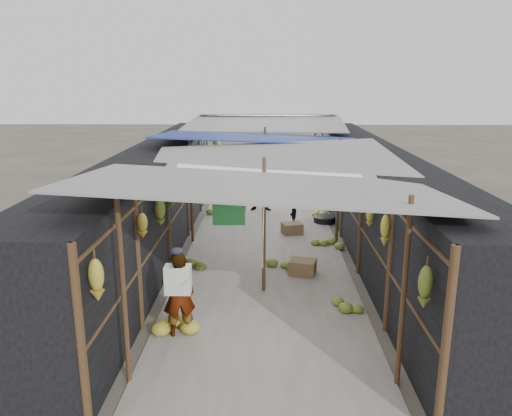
# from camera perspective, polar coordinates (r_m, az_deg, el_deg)

# --- Properties ---
(ground) EXTENTS (80.00, 80.00, 0.00)m
(ground) POSITION_cam_1_polar(r_m,az_deg,el_deg) (7.12, 0.73, -19.31)
(ground) COLOR #6B6356
(ground) RESTS_ON ground
(aisle_slab) EXTENTS (3.60, 16.00, 0.02)m
(aisle_slab) POSITION_cam_1_polar(r_m,az_deg,el_deg) (13.03, 0.97, -3.18)
(aisle_slab) COLOR #9E998E
(aisle_slab) RESTS_ON ground
(stall_left) EXTENTS (1.40, 15.00, 2.30)m
(stall_left) POSITION_cam_1_polar(r_m,az_deg,el_deg) (13.02, -10.99, 1.74)
(stall_left) COLOR black
(stall_left) RESTS_ON ground
(stall_right) EXTENTS (1.40, 15.00, 2.30)m
(stall_right) POSITION_cam_1_polar(r_m,az_deg,el_deg) (13.00, 12.98, 1.62)
(stall_right) COLOR black
(stall_right) RESTS_ON ground
(crate_near) EXTENTS (0.62, 0.54, 0.32)m
(crate_near) POSITION_cam_1_polar(r_m,az_deg,el_deg) (10.52, 5.35, -6.77)
(crate_near) COLOR #886345
(crate_near) RESTS_ON ground
(crate_mid) EXTENTS (0.60, 0.52, 0.31)m
(crate_mid) POSITION_cam_1_polar(r_m,az_deg,el_deg) (13.16, 4.14, -2.38)
(crate_mid) COLOR #886345
(crate_mid) RESTS_ON ground
(crate_back) EXTENTS (0.54, 0.49, 0.28)m
(crate_back) POSITION_cam_1_polar(r_m,az_deg,el_deg) (15.50, -2.15, 0.19)
(crate_back) COLOR #886345
(crate_back) RESTS_ON ground
(black_basin) EXTENTS (0.61, 0.61, 0.18)m
(black_basin) POSITION_cam_1_polar(r_m,az_deg,el_deg) (14.34, 7.80, -1.32)
(black_basin) COLOR black
(black_basin) RESTS_ON ground
(vendor_elderly) EXTENTS (0.59, 0.48, 1.41)m
(vendor_elderly) POSITION_cam_1_polar(r_m,az_deg,el_deg) (7.99, -8.83, -9.75)
(vendor_elderly) COLOR white
(vendor_elderly) RESTS_ON ground
(shopper_blue) EXTENTS (0.86, 0.68, 1.70)m
(shopper_blue) POSITION_cam_1_polar(r_m,az_deg,el_deg) (15.33, 0.89, 2.76)
(shopper_blue) COLOR #2154A5
(shopper_blue) RESTS_ON ground
(vendor_seated) EXTENTS (0.32, 0.53, 0.79)m
(vendor_seated) POSITION_cam_1_polar(r_m,az_deg,el_deg) (13.72, 4.21, -0.62)
(vendor_seated) COLOR #554F4A
(vendor_seated) RESTS_ON ground
(market_canopy) EXTENTS (5.62, 15.20, 2.77)m
(market_canopy) POSITION_cam_1_polar(r_m,az_deg,el_deg) (12.83, 1.15, 7.54)
(market_canopy) COLOR brown
(market_canopy) RESTS_ON ground
(hanging_bananas) EXTENTS (3.95, 14.55, 0.77)m
(hanging_bananas) POSITION_cam_1_polar(r_m,az_deg,el_deg) (12.47, 0.02, 3.89)
(hanging_bananas) COLOR gold
(hanging_bananas) RESTS_ON ground
(floor_bananas) EXTENTS (3.84, 10.67, 0.32)m
(floor_bananas) POSITION_cam_1_polar(r_m,az_deg,el_deg) (13.00, 0.72, -2.56)
(floor_bananas) COLOR gold
(floor_bananas) RESTS_ON ground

